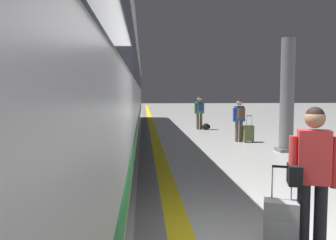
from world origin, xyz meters
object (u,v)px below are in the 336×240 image
object	(u,v)px
passenger_near	(200,110)
traveller_foreground	(312,171)
duffel_bag_near	(206,127)
high_speed_train	(90,72)
passenger_mid	(239,117)
rolling_suitcase_foreground	(281,227)
suitcase_mid	(248,133)
platform_pillar	(287,98)

from	to	relation	value
passenger_near	traveller_foreground	bearing A→B (deg)	-94.14
duffel_bag_near	high_speed_train	bearing A→B (deg)	-125.93
high_speed_train	traveller_foreground	xyz separation A→B (m)	(3.49, -7.11, -1.51)
duffel_bag_near	passenger_mid	distance (m)	4.56
rolling_suitcase_foreground	suitcase_mid	distance (m)	9.44
rolling_suitcase_foreground	high_speed_train	bearing A→B (deg)	113.96
high_speed_train	passenger_near	xyz separation A→B (m)	(4.50, 6.79, -1.49)
high_speed_train	platform_pillar	bearing A→B (deg)	-0.91
rolling_suitcase_foreground	platform_pillar	world-z (taller)	platform_pillar
passenger_near	suitcase_mid	world-z (taller)	passenger_near
high_speed_train	platform_pillar	xyz separation A→B (m)	(6.17, -0.10, -0.78)
duffel_bag_near	passenger_mid	world-z (taller)	passenger_mid
passenger_near	suitcase_mid	xyz separation A→B (m)	(1.10, -4.78, -0.66)
high_speed_train	duffel_bag_near	bearing A→B (deg)	54.07
passenger_near	passenger_mid	xyz separation A→B (m)	(0.78, -4.62, -0.05)
rolling_suitcase_foreground	duffel_bag_near	bearing A→B (deg)	83.12
duffel_bag_near	passenger_mid	bearing A→B (deg)	-84.05
traveller_foreground	suitcase_mid	size ratio (longest dim) A/B	1.67
passenger_near	suitcase_mid	size ratio (longest dim) A/B	1.66
passenger_near	duffel_bag_near	xyz separation A→B (m)	(0.32, -0.15, -0.86)
high_speed_train	passenger_mid	xyz separation A→B (m)	(5.28, 2.18, -1.54)
rolling_suitcase_foreground	platform_pillar	size ratio (longest dim) A/B	0.29
traveller_foreground	passenger_near	distance (m)	13.94
platform_pillar	passenger_near	bearing A→B (deg)	103.66
platform_pillar	suitcase_mid	bearing A→B (deg)	105.23
passenger_mid	suitcase_mid	size ratio (longest dim) A/B	1.58
traveller_foreground	suitcase_mid	distance (m)	9.39
traveller_foreground	suitcase_mid	xyz separation A→B (m)	(2.10, 9.13, -0.65)
duffel_bag_near	suitcase_mid	world-z (taller)	suitcase_mid
platform_pillar	passenger_mid	bearing A→B (deg)	111.42
high_speed_train	duffel_bag_near	size ratio (longest dim) A/B	77.14
passenger_near	platform_pillar	bearing A→B (deg)	-76.34
high_speed_train	duffel_bag_near	world-z (taller)	high_speed_train
high_speed_train	suitcase_mid	bearing A→B (deg)	19.84
duffel_bag_near	platform_pillar	bearing A→B (deg)	-78.60
rolling_suitcase_foreground	platform_pillar	bearing A→B (deg)	66.69
traveller_foreground	passenger_mid	size ratio (longest dim) A/B	1.06
passenger_mid	suitcase_mid	distance (m)	0.71
passenger_mid	platform_pillar	world-z (taller)	platform_pillar
high_speed_train	platform_pillar	size ratio (longest dim) A/B	9.43
traveller_foreground	duffel_bag_near	world-z (taller)	traveller_foreground
duffel_bag_near	platform_pillar	xyz separation A→B (m)	(1.36, -6.74, 1.57)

